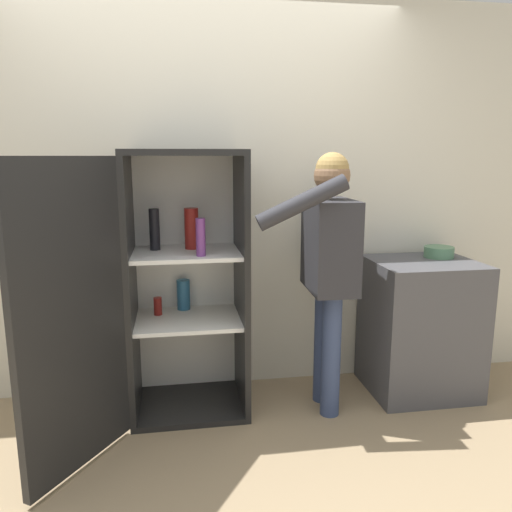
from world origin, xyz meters
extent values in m
plane|color=tan|center=(0.00, 0.00, 0.00)|extent=(12.00, 12.00, 0.00)
cube|color=silver|center=(0.00, 0.98, 1.27)|extent=(7.00, 0.06, 2.55)
cube|color=black|center=(-0.15, 0.65, 0.02)|extent=(0.70, 0.56, 0.04)
cube|color=black|center=(-0.15, 0.65, 1.58)|extent=(0.70, 0.56, 0.04)
cube|color=white|center=(-0.15, 0.91, 0.80)|extent=(0.70, 0.03, 1.52)
cube|color=black|center=(-0.48, 0.65, 0.80)|extent=(0.04, 0.56, 1.52)
cube|color=black|center=(0.18, 0.65, 0.80)|extent=(0.04, 0.56, 1.52)
cube|color=white|center=(-0.15, 0.65, 0.57)|extent=(0.63, 0.49, 0.02)
cube|color=white|center=(-0.15, 0.65, 0.99)|extent=(0.63, 0.49, 0.02)
cube|color=black|center=(-0.71, 0.09, 0.80)|extent=(0.42, 0.61, 1.52)
cylinder|color=teal|center=(-0.17, 0.83, 0.68)|extent=(0.08, 0.08, 0.19)
cylinder|color=maroon|center=(-0.12, 0.73, 1.12)|extent=(0.08, 0.08, 0.25)
cylinder|color=#723884|center=(-0.07, 0.49, 1.11)|extent=(0.05, 0.05, 0.22)
cylinder|color=maroon|center=(-0.34, 0.74, 0.64)|extent=(0.05, 0.05, 0.11)
cylinder|color=black|center=(-0.34, 0.73, 1.12)|extent=(0.06, 0.06, 0.25)
cylinder|color=#384770|center=(0.69, 0.41, 0.38)|extent=(0.12, 0.12, 0.77)
cylinder|color=#384770|center=(0.69, 0.60, 0.38)|extent=(0.12, 0.12, 0.77)
cube|color=#2D2D33|center=(0.69, 0.51, 1.04)|extent=(0.27, 0.46, 0.54)
sphere|color=#8C6647|center=(0.69, 0.51, 1.45)|extent=(0.21, 0.21, 0.21)
sphere|color=#AD894C|center=(0.69, 0.51, 1.48)|extent=(0.19, 0.19, 0.19)
cylinder|color=#2D2D33|center=(0.45, 0.26, 1.32)|extent=(0.50, 0.11, 0.30)
cylinder|color=#2D2D33|center=(0.70, 0.76, 1.01)|extent=(0.09, 0.09, 0.51)
cube|color=#4C4C51|center=(1.37, 0.64, 0.45)|extent=(0.67, 0.58, 0.89)
cylinder|color=#517F5B|center=(1.52, 0.73, 0.93)|extent=(0.19, 0.19, 0.07)
camera|label=1|loc=(-0.21, -2.30, 1.56)|focal=35.00mm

